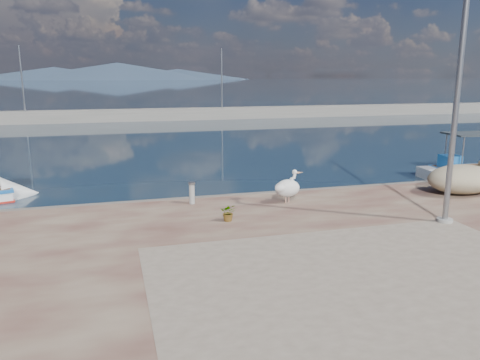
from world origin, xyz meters
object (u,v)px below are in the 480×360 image
object	(u,v)px
pelican	(288,188)
lamp_post	(455,106)
bollard_near	(192,192)
boat_right	(472,173)

from	to	relation	value
pelican	lamp_post	xyz separation A→B (m)	(3.60, -3.17, 2.79)
pelican	bollard_near	size ratio (longest dim) A/B	1.57
boat_right	lamp_post	world-z (taller)	lamp_post
pelican	bollard_near	bearing A→B (deg)	147.11
pelican	bollard_near	xyz separation A→B (m)	(-3.09, 0.71, -0.12)
pelican	bollard_near	world-z (taller)	pelican
bollard_near	pelican	bearing A→B (deg)	-12.98
lamp_post	bollard_near	bearing A→B (deg)	149.84
boat_right	pelican	world-z (taller)	boat_right
pelican	lamp_post	bearing A→B (deg)	-61.33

